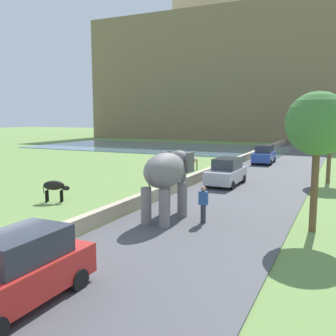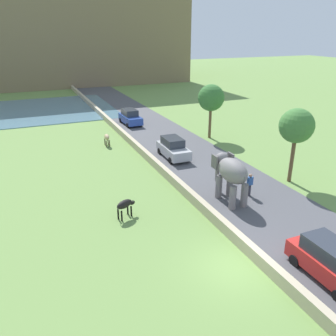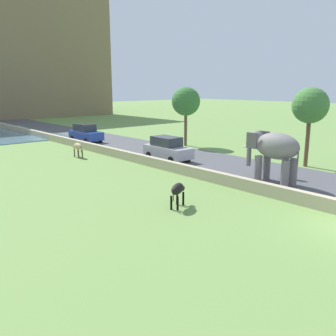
% 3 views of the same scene
% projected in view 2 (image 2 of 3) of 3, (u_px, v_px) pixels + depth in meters
% --- Properties ---
extents(ground_plane, '(220.00, 220.00, 0.00)m').
position_uv_depth(ground_plane, '(235.00, 267.00, 16.53)').
color(ground_plane, '#6B8E47').
extents(road_surface, '(7.00, 120.00, 0.06)m').
position_uv_depth(road_surface, '(167.00, 140.00, 35.42)').
color(road_surface, '#4C4C51').
rests_on(road_surface, ground).
extents(barrier_wall, '(0.40, 110.00, 0.67)m').
position_uv_depth(barrier_wall, '(138.00, 147.00, 32.21)').
color(barrier_wall, tan).
rests_on(barrier_wall, ground).
extents(hill_distant, '(64.00, 28.00, 23.82)m').
position_uv_depth(hill_distant, '(19.00, 22.00, 70.52)').
color(hill_distant, '#7F6B4C').
rests_on(hill_distant, ground).
extents(elephant, '(1.48, 3.48, 2.99)m').
position_uv_depth(elephant, '(231.00, 172.00, 22.15)').
color(elephant, slate).
rests_on(elephant, ground).
extents(person_beside_elephant, '(0.36, 0.22, 1.63)m').
position_uv_depth(person_beside_elephant, '(250.00, 184.00, 23.24)').
color(person_beside_elephant, '#33333D').
rests_on(person_beside_elephant, ground).
extents(car_silver, '(1.86, 4.03, 1.80)m').
position_uv_depth(car_silver, '(173.00, 148.00, 30.25)').
color(car_silver, '#B7B7BC').
rests_on(car_silver, ground).
extents(car_red, '(1.81, 4.01, 1.80)m').
position_uv_depth(car_red, '(330.00, 261.00, 15.50)').
color(car_red, red).
rests_on(car_red, ground).
extents(car_blue, '(1.91, 4.06, 1.80)m').
position_uv_depth(car_blue, '(130.00, 117.00, 40.87)').
color(car_blue, '#2D4CA8').
rests_on(car_blue, ground).
extents(cow_tan, '(0.50, 1.40, 1.15)m').
position_uv_depth(cow_tan, '(107.00, 137.00, 33.45)').
color(cow_tan, tan).
rests_on(cow_tan, ground).
extents(cow_black, '(1.39, 0.92, 1.15)m').
position_uv_depth(cow_black, '(125.00, 205.00, 20.62)').
color(cow_black, black).
rests_on(cow_black, ground).
extents(tree_near, '(2.45, 2.45, 5.46)m').
position_uv_depth(tree_near, '(297.00, 126.00, 24.33)').
color(tree_near, brown).
rests_on(tree_near, ground).
extents(tree_mid, '(2.65, 2.65, 5.47)m').
position_uv_depth(tree_mid, '(211.00, 98.00, 34.73)').
color(tree_mid, brown).
rests_on(tree_mid, ground).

